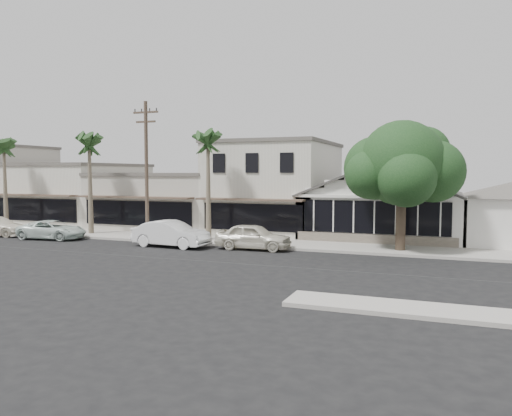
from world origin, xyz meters
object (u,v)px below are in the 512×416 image
at_px(utility_pole, 146,167).
at_px(shade_tree, 401,166).
at_px(car_1, 171,234).
at_px(car_2, 52,230).
at_px(car_0, 253,237).

bearing_deg(utility_pole, shade_tree, 5.04).
height_order(car_1, car_2, car_1).
bearing_deg(car_1, car_0, -77.34).
height_order(car_0, shade_tree, shade_tree).
relative_size(car_1, car_2, 1.05).
xyz_separation_m(car_0, car_2, (-14.25, -0.62, -0.12)).
height_order(car_2, shade_tree, shade_tree).
distance_m(car_0, shade_tree, 9.23).
distance_m(utility_pole, shade_tree, 15.71).
distance_m(car_1, shade_tree, 13.93).
xyz_separation_m(car_2, shade_tree, (22.27, 2.69, 4.20)).
distance_m(utility_pole, car_2, 7.92).
xyz_separation_m(utility_pole, car_1, (2.64, -1.51, -4.00)).
bearing_deg(shade_tree, car_1, -167.49).
distance_m(car_0, car_2, 14.27).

